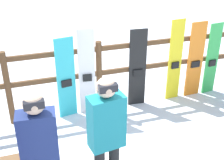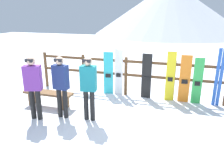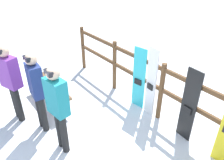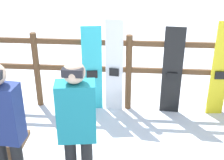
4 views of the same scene
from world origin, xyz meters
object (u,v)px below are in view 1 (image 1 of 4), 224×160
at_px(person_teal, 107,133).
at_px(snowboard_yellow, 175,61).
at_px(snowboard_white, 87,73).
at_px(snowboard_black_stripe, 137,69).
at_px(snowboard_cyan, 66,79).
at_px(snowboard_orange, 195,60).
at_px(snowboard_green, 212,59).
at_px(person_navy, 40,151).

height_order(person_teal, snowboard_yellow, person_teal).
xyz_separation_m(snowboard_white, snowboard_black_stripe, (0.89, -0.00, -0.05)).
distance_m(person_teal, snowboard_cyan, 1.92).
distance_m(snowboard_orange, snowboard_green, 0.36).
distance_m(person_navy, snowboard_orange, 3.57).
relative_size(person_teal, snowboard_black_stripe, 1.14).
bearing_deg(snowboard_black_stripe, snowboard_green, -0.00).
relative_size(person_navy, snowboard_cyan, 1.14).
bearing_deg(snowboard_green, snowboard_white, 180.00).
distance_m(person_teal, snowboard_orange, 2.96).
xyz_separation_m(person_navy, snowboard_black_stripe, (1.84, 1.97, -0.24)).
xyz_separation_m(snowboard_yellow, snowboard_green, (0.77, -0.00, -0.07)).
relative_size(person_teal, person_navy, 1.01).
xyz_separation_m(snowboard_yellow, snowboard_orange, (0.41, -0.00, -0.04)).
xyz_separation_m(person_navy, snowboard_yellow, (2.55, 1.97, -0.19)).
xyz_separation_m(snowboard_cyan, snowboard_black_stripe, (1.24, 0.00, 0.01)).
distance_m(snowboard_white, snowboard_yellow, 1.61).
bearing_deg(person_teal, snowboard_yellow, 45.93).
bearing_deg(snowboard_green, person_teal, -143.96).
relative_size(snowboard_cyan, snowboard_orange, 0.97).
distance_m(snowboard_cyan, snowboard_green, 2.73).
distance_m(person_navy, snowboard_cyan, 2.07).
relative_size(person_navy, snowboard_white, 1.06).
bearing_deg(snowboard_cyan, person_navy, -106.85).
xyz_separation_m(person_teal, snowboard_yellow, (1.84, 1.90, -0.20)).
distance_m(snowboard_yellow, snowboard_orange, 0.42).
height_order(snowboard_black_stripe, snowboard_orange, snowboard_orange).
bearing_deg(snowboard_white, person_navy, -115.59).
relative_size(person_teal, snowboard_orange, 1.12).
bearing_deg(snowboard_black_stripe, snowboard_cyan, -180.00).
distance_m(snowboard_cyan, snowboard_black_stripe, 1.24).
relative_size(snowboard_black_stripe, snowboard_green, 1.03).
bearing_deg(snowboard_cyan, snowboard_yellow, 0.00).
bearing_deg(snowboard_orange, snowboard_green, -0.01).
height_order(snowboard_cyan, snowboard_black_stripe, snowboard_black_stripe).
bearing_deg(snowboard_white, snowboard_orange, -0.00).
xyz_separation_m(snowboard_white, snowboard_yellow, (1.61, 0.00, 0.01)).
distance_m(person_teal, snowboard_white, 1.92).
relative_size(snowboard_yellow, snowboard_green, 1.10).
height_order(snowboard_white, snowboard_yellow, snowboard_yellow).
distance_m(person_navy, snowboard_yellow, 3.23).
height_order(person_teal, snowboard_green, person_teal).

